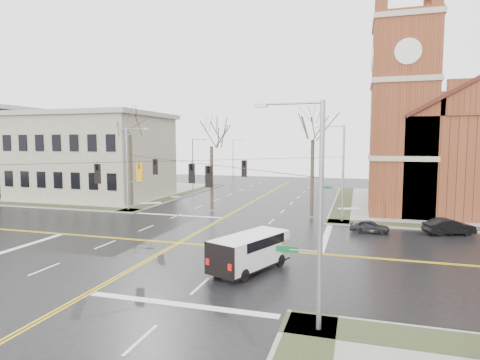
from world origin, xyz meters
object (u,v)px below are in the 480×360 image
(cargo_van, at_px, (252,249))
(parked_car_b, at_px, (449,227))
(parked_car_a, at_px, (369,226))
(signal_pole_ne, at_px, (341,170))
(signal_pole_nw, at_px, (129,166))
(signal_pole_se, at_px, (316,210))
(streetlight_north_b, at_px, (234,158))
(tree_nw_far, at_px, (130,130))
(streetlight_north_a, at_px, (194,163))
(tree_ne, at_px, (313,135))
(tree_nw_near, at_px, (211,142))
(church, at_px, (467,135))

(cargo_van, relative_size, parked_car_b, 1.47)
(parked_car_a, bearing_deg, signal_pole_ne, 35.44)
(signal_pole_nw, relative_size, signal_pole_se, 1.00)
(signal_pole_ne, height_order, parked_car_a, signal_pole_ne)
(streetlight_north_b, bearing_deg, tree_nw_far, -93.18)
(signal_pole_se, bearing_deg, streetlight_north_a, 119.09)
(streetlight_north_a, height_order, parked_car_b, streetlight_north_a)
(signal_pole_nw, height_order, cargo_van, signal_pole_nw)
(tree_ne, bearing_deg, signal_pole_nw, -175.07)
(cargo_van, distance_m, tree_nw_near, 21.84)
(church, distance_m, signal_pole_se, 38.85)
(streetlight_north_a, bearing_deg, signal_pole_ne, -36.90)
(streetlight_north_b, distance_m, cargo_van, 55.47)
(signal_pole_nw, xyz_separation_m, parked_car_a, (25.19, -3.79, -4.40))
(signal_pole_ne, xyz_separation_m, parked_car_b, (8.82, -2.61, -4.29))
(parked_car_b, bearing_deg, signal_pole_nw, 63.33)
(signal_pole_se, height_order, parked_car_a, signal_pole_se)
(signal_pole_nw, bearing_deg, tree_nw_near, 16.50)
(parked_car_a, bearing_deg, parked_car_b, -77.84)
(signal_pole_nw, bearing_deg, parked_car_b, -4.75)
(signal_pole_nw, bearing_deg, signal_pole_ne, 0.00)
(signal_pole_nw, height_order, streetlight_north_a, signal_pole_nw)
(cargo_van, bearing_deg, streetlight_north_a, 140.72)
(parked_car_b, bearing_deg, tree_ne, 47.80)
(signal_pole_nw, distance_m, streetlight_north_b, 36.51)
(signal_pole_ne, bearing_deg, signal_pole_se, -90.00)
(signal_pole_ne, distance_m, tree_nw_near, 14.39)
(church, xyz_separation_m, cargo_van, (-17.83, -29.29, -7.19))
(signal_pole_nw, xyz_separation_m, tree_nw_near, (8.74, 2.59, 2.66))
(church, distance_m, tree_ne, 20.01)
(signal_pole_ne, height_order, streetlight_north_a, signal_pole_ne)
(church, xyz_separation_m, tree_nw_near, (-27.35, -10.70, -0.83))
(tree_nw_near, bearing_deg, tree_nw_far, -179.18)
(cargo_van, xyz_separation_m, tree_nw_near, (-9.52, 18.59, 6.36))
(cargo_van, height_order, parked_car_a, cargo_van)
(tree_nw_far, relative_size, tree_nw_near, 1.18)
(tree_ne, bearing_deg, signal_pole_ne, -30.69)
(streetlight_north_a, relative_size, tree_nw_far, 0.65)
(parked_car_b, bearing_deg, tree_nw_far, 59.29)
(parked_car_a, xyz_separation_m, parked_car_b, (6.27, 1.17, 0.12))
(church, bearing_deg, parked_car_b, -106.23)
(church, distance_m, tree_nw_far, 38.86)
(cargo_van, distance_m, tree_ne, 19.13)
(signal_pole_ne, xyz_separation_m, parked_car_a, (2.54, -3.79, -4.40))
(signal_pole_se, bearing_deg, church, 69.67)
(signal_pole_ne, xyz_separation_m, tree_nw_near, (-13.91, 2.59, 2.66))
(cargo_van, height_order, tree_ne, tree_ne)
(streetlight_north_b, bearing_deg, streetlight_north_a, -90.00)
(streetlight_north_b, distance_m, tree_ne, 39.88)
(parked_car_b, bearing_deg, parked_car_a, 78.69)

